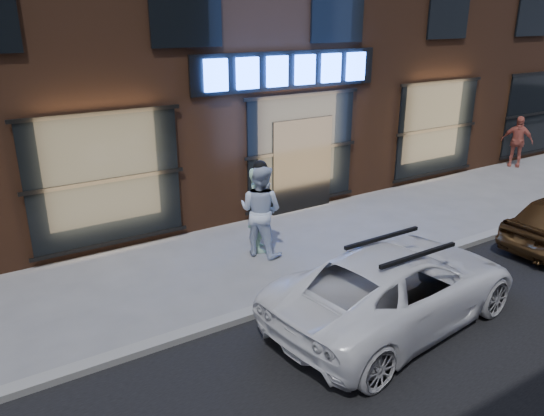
% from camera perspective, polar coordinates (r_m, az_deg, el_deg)
% --- Properties ---
extents(ground, '(90.00, 90.00, 0.00)m').
position_cam_1_polar(ground, '(11.38, 14.67, -5.83)').
color(ground, slate).
rests_on(ground, ground).
extents(curb, '(60.00, 0.25, 0.12)m').
position_cam_1_polar(curb, '(11.36, 14.69, -5.56)').
color(curb, gray).
rests_on(curb, ground).
extents(storefront_building, '(30.20, 8.28, 10.30)m').
position_cam_1_polar(storefront_building, '(16.71, -5.14, 21.02)').
color(storefront_building, '#54301E').
rests_on(storefront_building, ground).
extents(man_bowtie, '(0.63, 0.78, 1.87)m').
position_cam_1_polar(man_bowtie, '(11.33, -1.43, -0.14)').
color(man_bowtie, '#ACE2B4').
rests_on(man_bowtie, ground).
extents(man_cap, '(1.13, 1.21, 1.98)m').
position_cam_1_polar(man_cap, '(11.10, -1.23, -0.28)').
color(man_cap, white).
rests_on(man_cap, ground).
extents(passerby, '(0.83, 1.08, 1.70)m').
position_cam_1_polar(passerby, '(19.74, 24.85, 6.53)').
color(passerby, '#BD5E4D').
rests_on(passerby, ground).
extents(white_suv, '(4.94, 2.73, 1.31)m').
position_cam_1_polar(white_suv, '(9.05, 13.23, -8.08)').
color(white_suv, white).
rests_on(white_suv, ground).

